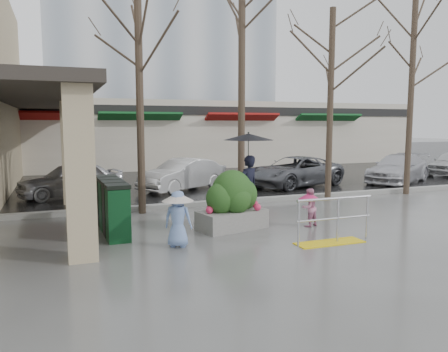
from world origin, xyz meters
TOP-DOWN VIEW (x-y plane):
  - ground at (0.00, 0.00)m, footprint 120.00×120.00m
  - street_asphalt at (0.00, 22.00)m, footprint 120.00×36.00m
  - curb at (0.00, 4.00)m, footprint 120.00×0.30m
  - canopy_slab at (-4.80, 8.00)m, footprint 2.80×18.00m
  - pillar_front at (-3.90, -0.50)m, footprint 0.55×0.55m
  - pillar_back at (-3.90, 6.00)m, footprint 0.55×0.55m
  - storefront_row at (2.00, 17.97)m, footprint 34.00×6.74m
  - office_tower at (4.00, 30.00)m, footprint 18.00×12.00m
  - handrail at (1.36, -1.20)m, footprint 1.90×0.50m
  - tree_west at (-2.00, 3.60)m, footprint 3.20×3.20m
  - tree_midwest at (1.20, 3.60)m, footprint 3.20×3.20m
  - tree_mideast at (4.50, 3.60)m, footprint 3.20×3.20m
  - tree_east at (8.00, 3.60)m, footprint 3.20×3.20m
  - woman at (0.58, 1.66)m, footprint 1.38×1.38m
  - child_pink at (1.72, 0.36)m, footprint 0.56×0.56m
  - child_blue at (-1.93, -0.28)m, footprint 0.71×0.68m
  - planter at (-0.23, 0.82)m, footprint 1.87×1.24m
  - news_boxes at (-3.11, 1.52)m, footprint 0.61×2.35m
  - car_a at (-3.89, 7.41)m, footprint 3.97×2.45m
  - car_b at (0.34, 7.47)m, footprint 3.99×3.04m
  - car_c at (5.06, 6.89)m, footprint 4.95×3.33m
  - car_d at (10.11, 6.35)m, footprint 4.66×3.63m

SIDE VIEW (x-z plane):
  - ground at x=0.00m, z-range 0.00..0.00m
  - street_asphalt at x=0.00m, z-range 0.00..0.01m
  - curb at x=0.00m, z-range 0.00..0.15m
  - handrail at x=1.36m, z-range -0.14..0.89m
  - child_pink at x=1.72m, z-range 0.07..1.06m
  - car_a at x=-3.89m, z-range 0.00..1.26m
  - car_b at x=0.34m, z-range 0.00..1.26m
  - car_c at x=5.06m, z-range 0.00..1.26m
  - car_d at x=10.11m, z-range 0.00..1.26m
  - news_boxes at x=-3.11m, z-range 0.00..1.30m
  - planter at x=-0.23m, z-range -0.03..1.46m
  - child_blue at x=-1.93m, z-range 0.11..1.33m
  - woman at x=0.58m, z-range 0.25..2.68m
  - pillar_front at x=-3.90m, z-range 0.00..3.50m
  - pillar_back at x=-3.90m, z-range 0.00..3.50m
  - storefront_row at x=2.00m, z-range 0.01..4.01m
  - canopy_slab at x=-4.80m, z-range 3.50..3.75m
  - tree_mideast at x=4.50m, z-range 1.61..8.11m
  - tree_west at x=-2.00m, z-range 1.68..8.48m
  - tree_midwest at x=1.20m, z-range 1.73..8.73m
  - tree_east at x=8.00m, z-range 1.78..8.98m
  - office_tower at x=4.00m, z-range 0.00..25.00m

